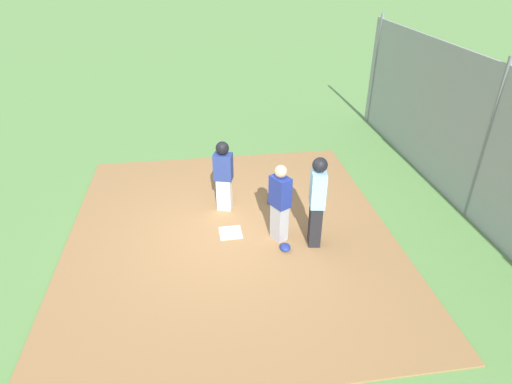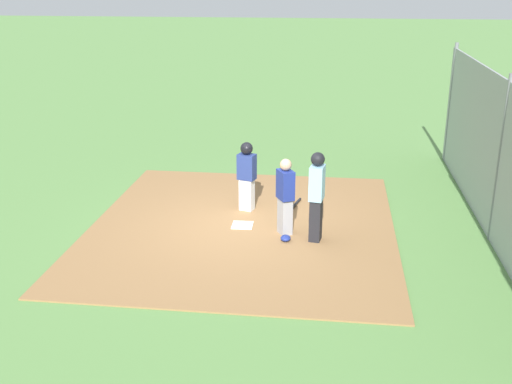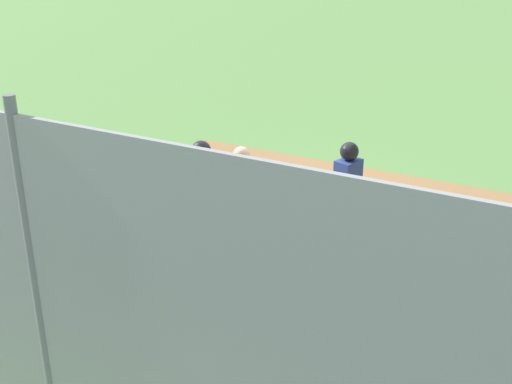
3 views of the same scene
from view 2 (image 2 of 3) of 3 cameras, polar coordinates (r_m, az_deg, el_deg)
ground_plane at (r=13.16m, az=-1.26°, el=-3.24°), size 140.00×140.00×0.00m
dirt_infield at (r=13.16m, az=-1.27°, el=-3.18°), size 7.20×6.40×0.03m
home_plate at (r=13.15m, az=-1.27°, el=-3.08°), size 0.45×0.45×0.02m
catcher at (r=12.48m, az=2.73°, el=-0.33°), size 0.46×0.41×1.60m
umpire at (r=12.16m, az=5.63°, el=-0.22°), size 0.41×0.31×1.83m
runner at (r=13.74m, az=-0.86°, el=1.84°), size 0.36×0.44×1.58m
baseball_bat at (r=14.29m, az=3.65°, el=-1.15°), size 0.77×0.24×0.06m
catcher_mask at (r=12.40m, az=2.75°, el=-4.29°), size 0.24×0.20×0.12m
backstop_fence at (r=12.92m, az=21.63°, el=2.46°), size 12.00×0.10×3.35m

